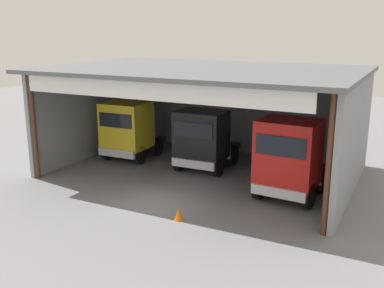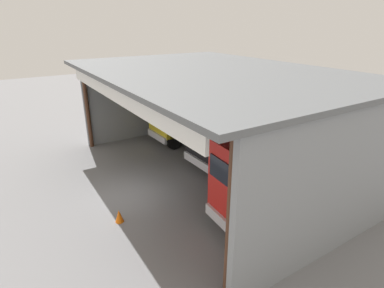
# 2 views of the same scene
# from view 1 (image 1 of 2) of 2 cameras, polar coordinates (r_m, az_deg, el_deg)

# --- Properties ---
(ground_plane) EXTENTS (80.00, 80.00, 0.00)m
(ground_plane) POSITION_cam_1_polar(r_m,az_deg,el_deg) (20.12, -4.62, -7.51)
(ground_plane) COLOR slate
(ground_plane) RESTS_ON ground
(workshop_shed) EXTENTS (15.74, 10.95, 5.66)m
(workshop_shed) POSITION_cam_1_polar(r_m,az_deg,el_deg) (24.21, 2.64, 5.94)
(workshop_shed) COLOR gray
(workshop_shed) RESTS_ON ground
(truck_yellow_right_bay) EXTENTS (2.76, 4.26, 3.44)m
(truck_yellow_right_bay) POSITION_cam_1_polar(r_m,az_deg,el_deg) (26.51, -8.18, 1.85)
(truck_yellow_right_bay) COLOR yellow
(truck_yellow_right_bay) RESTS_ON ground
(truck_black_left_bay) EXTENTS (2.79, 4.81, 3.35)m
(truck_black_left_bay) POSITION_cam_1_polar(r_m,az_deg,el_deg) (24.20, 1.49, 0.61)
(truck_black_left_bay) COLOR black
(truck_black_left_bay) RESTS_ON ground
(truck_red_center_right_bay) EXTENTS (2.82, 4.90, 3.72)m
(truck_red_center_right_bay) POSITION_cam_1_polar(r_m,az_deg,el_deg) (20.40, 12.44, -1.75)
(truck_red_center_right_bay) COLOR red
(truck_red_center_right_bay) RESTS_ON ground
(oil_drum) EXTENTS (0.58, 0.58, 0.89)m
(oil_drum) POSITION_cam_1_polar(r_m,az_deg,el_deg) (26.84, 11.68, -1.14)
(oil_drum) COLOR gold
(oil_drum) RESTS_ON ground
(tool_cart) EXTENTS (0.90, 0.60, 1.00)m
(tool_cart) POSITION_cam_1_polar(r_m,az_deg,el_deg) (26.53, 10.27, -1.13)
(tool_cart) COLOR black
(tool_cart) RESTS_ON ground
(traffic_cone) EXTENTS (0.36, 0.36, 0.56)m
(traffic_cone) POSITION_cam_1_polar(r_m,az_deg,el_deg) (18.20, -1.75, -8.94)
(traffic_cone) COLOR orange
(traffic_cone) RESTS_ON ground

